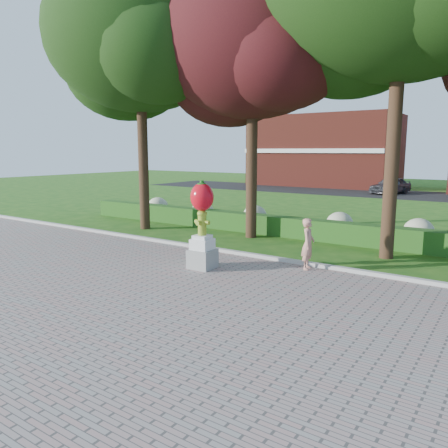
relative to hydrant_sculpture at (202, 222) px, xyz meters
name	(u,v)px	position (x,y,z in m)	size (l,w,h in m)	color
ground	(201,281)	(0.66, -0.94, -1.42)	(100.00, 100.00, 0.00)	#1E5214
walkway	(79,328)	(0.66, -4.94, -1.40)	(40.00, 14.00, 0.04)	gray
curb	(256,256)	(0.66, 2.06, -1.34)	(40.00, 0.18, 0.15)	#ADADA5
lawn_hedge	(307,229)	(0.66, 6.06, -1.02)	(24.00, 0.70, 0.80)	#1C4F16
hydrangea_row	(329,223)	(1.24, 7.06, -0.87)	(20.10, 1.10, 0.99)	#B2B088
street	(414,195)	(0.66, 27.06, -1.41)	(50.00, 8.00, 0.02)	black
building_left	(325,151)	(-9.34, 33.06, 2.08)	(14.00, 8.00, 7.00)	maroon
tree_far_left	(139,45)	(-6.45, 4.15, 6.54)	(9.00, 7.68, 11.66)	black
tree_mid_left	(252,51)	(-1.44, 5.14, 5.88)	(8.25, 7.04, 10.69)	black
hydrant_sculpture	(202,222)	(0.00, 0.00, 0.00)	(0.76, 0.74, 2.61)	gray
woman	(308,244)	(2.63, 1.66, -0.62)	(0.55, 0.36, 1.52)	tan
parked_car	(390,185)	(-1.24, 27.12, -0.72)	(1.61, 3.99, 1.36)	#3A3B41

